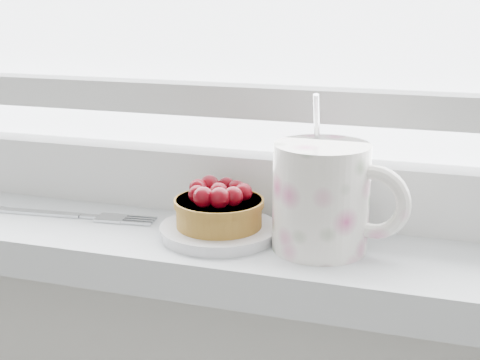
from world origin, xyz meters
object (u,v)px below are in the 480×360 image
at_px(saucer, 219,231).
at_px(raspberry_tart, 219,207).
at_px(fork, 66,215).
at_px(floral_mug, 325,195).

bearing_deg(saucer, raspberry_tart, -103.09).
height_order(raspberry_tart, fork, raspberry_tart).
bearing_deg(floral_mug, saucer, 179.66).
height_order(floral_mug, fork, floral_mug).
xyz_separation_m(raspberry_tart, floral_mug, (0.11, -0.00, 0.02)).
height_order(saucer, fork, saucer).
xyz_separation_m(saucer, floral_mug, (0.11, -0.00, 0.05)).
height_order(saucer, floral_mug, floral_mug).
distance_m(saucer, fork, 0.19).
xyz_separation_m(saucer, fork, (-0.19, 0.01, -0.00)).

